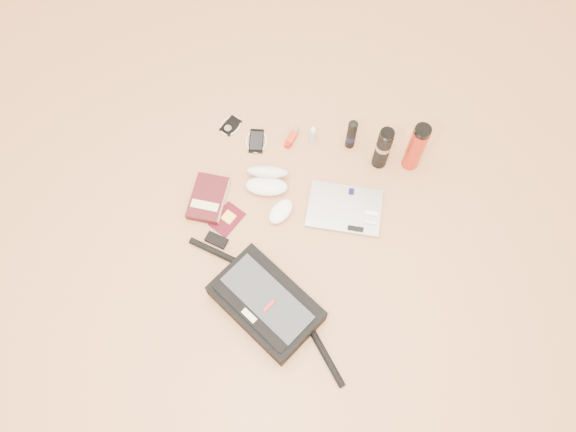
{
  "coord_description": "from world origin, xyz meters",
  "views": [
    {
      "loc": [
        0.28,
        -0.73,
        2.05
      ],
      "look_at": [
        -0.0,
        0.08,
        0.06
      ],
      "focal_mm": 35.0,
      "sensor_mm": 36.0,
      "label": 1
    }
  ],
  "objects_px": {
    "book": "(208,198)",
    "thermos_red": "(416,147)",
    "messenger_bag": "(265,303)",
    "thermos_black": "(383,148)",
    "laptop": "(345,209)"
  },
  "relations": [
    {
      "from": "book",
      "to": "thermos_black",
      "type": "distance_m",
      "value": 0.72
    },
    {
      "from": "book",
      "to": "thermos_red",
      "type": "bearing_deg",
      "value": 23.71
    },
    {
      "from": "book",
      "to": "thermos_red",
      "type": "xyz_separation_m",
      "value": [
        0.72,
        0.43,
        0.11
      ]
    },
    {
      "from": "thermos_black",
      "to": "thermos_red",
      "type": "relative_size",
      "value": 0.89
    },
    {
      "from": "laptop",
      "to": "book",
      "type": "bearing_deg",
      "value": -174.96
    },
    {
      "from": "laptop",
      "to": "thermos_black",
      "type": "distance_m",
      "value": 0.28
    },
    {
      "from": "thermos_black",
      "to": "thermos_red",
      "type": "xyz_separation_m",
      "value": [
        0.12,
        0.04,
        0.01
      ]
    },
    {
      "from": "thermos_red",
      "to": "messenger_bag",
      "type": "bearing_deg",
      "value": -114.89
    },
    {
      "from": "messenger_bag",
      "to": "thermos_red",
      "type": "xyz_separation_m",
      "value": [
        0.35,
        0.76,
        0.08
      ]
    },
    {
      "from": "messenger_bag",
      "to": "thermos_red",
      "type": "height_order",
      "value": "thermos_red"
    },
    {
      "from": "book",
      "to": "thermos_red",
      "type": "height_order",
      "value": "thermos_red"
    },
    {
      "from": "messenger_bag",
      "to": "thermos_black",
      "type": "xyz_separation_m",
      "value": [
        0.23,
        0.73,
        0.07
      ]
    },
    {
      "from": "laptop",
      "to": "messenger_bag",
      "type": "bearing_deg",
      "value": -118.64
    },
    {
      "from": "laptop",
      "to": "book",
      "type": "relative_size",
      "value": 1.5
    },
    {
      "from": "messenger_bag",
      "to": "laptop",
      "type": "bearing_deg",
      "value": 95.71
    }
  ]
}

